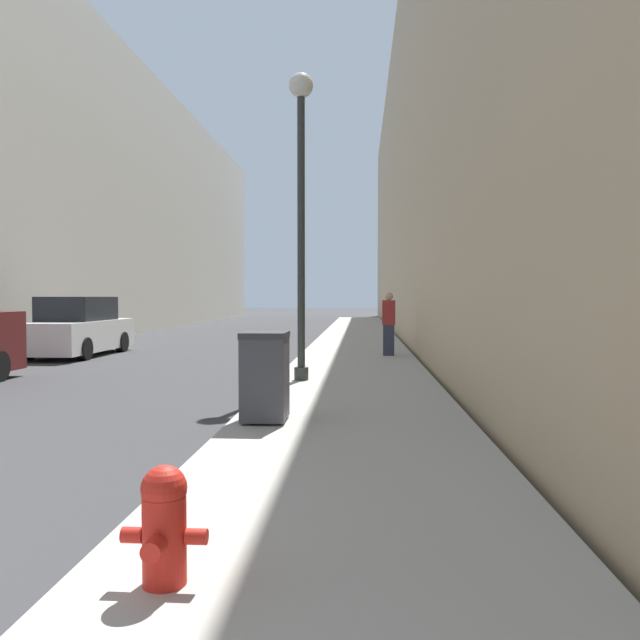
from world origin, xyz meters
TOP-DOWN VIEW (x-y plane):
  - sidewalk_right at (5.63, 18.00)m, footprint 3.19×60.00m
  - building_right_stone at (13.33, 26.00)m, footprint 12.00×60.00m
  - fire_hydrant at (4.65, 1.12)m, footprint 0.49×0.37m
  - trash_bin at (4.51, 5.75)m, footprint 0.58×0.71m
  - lamppost at (4.59, 9.82)m, footprint 0.47×0.47m
  - parked_sedan_near at (-2.74, 15.93)m, footprint 1.86×4.55m
  - pedestrian_on_sidewalk at (6.53, 15.08)m, footprint 0.36×0.23m

SIDE VIEW (x-z plane):
  - sidewalk_right at x=5.63m, z-range 0.00..0.14m
  - fire_hydrant at x=4.65m, z-range 0.16..0.83m
  - trash_bin at x=4.51m, z-range 0.16..1.32m
  - parked_sedan_near at x=-2.74m, z-range -0.08..1.69m
  - pedestrian_on_sidewalk at x=6.53m, z-range 0.14..1.91m
  - lamppost at x=4.59m, z-range 1.00..6.93m
  - building_right_stone at x=13.33m, z-range 0.00..14.70m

